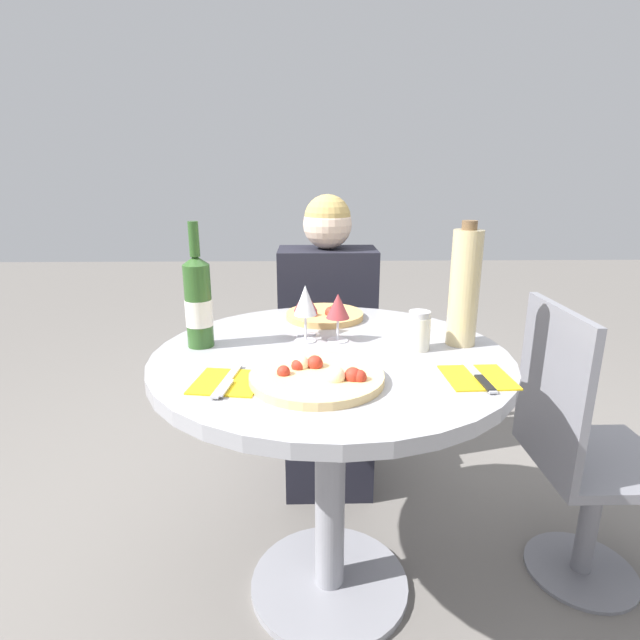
{
  "coord_description": "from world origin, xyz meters",
  "views": [
    {
      "loc": [
        -0.06,
        -1.26,
        1.24
      ],
      "look_at": [
        -0.03,
        -0.03,
        0.88
      ],
      "focal_mm": 28.0,
      "sensor_mm": 36.0,
      "label": 1
    }
  ],
  "objects": [
    {
      "name": "dining_table",
      "position": [
        0.0,
        0.0,
        0.62
      ],
      "size": [
        0.95,
        0.95,
        0.78
      ],
      "color": "gray",
      "rests_on": "ground_plane"
    },
    {
      "name": "chair_empty_side",
      "position": [
        0.75,
        0.04,
        0.42
      ],
      "size": [
        0.38,
        0.38,
        0.89
      ],
      "rotation": [
        0.0,
        0.0,
        -1.57
      ],
      "color": "slate",
      "rests_on": "ground_plane"
    },
    {
      "name": "place_setting_left",
      "position": [
        -0.25,
        -0.2,
        0.78
      ],
      "size": [
        0.17,
        0.19,
        0.01
      ],
      "color": "gold",
      "rests_on": "dining_table"
    },
    {
      "name": "pizza_large",
      "position": [
        -0.04,
        -0.19,
        0.79
      ],
      "size": [
        0.31,
        0.31,
        0.05
      ],
      "color": "#E5C17F",
      "rests_on": "dining_table"
    },
    {
      "name": "chair_behind_diner",
      "position": [
        0.02,
        0.82,
        0.42
      ],
      "size": [
        0.38,
        0.38,
        0.89
      ],
      "rotation": [
        0.0,
        0.0,
        3.14
      ],
      "color": "slate",
      "rests_on": "ground_plane"
    },
    {
      "name": "wine_glass_front_left",
      "position": [
        -0.07,
        0.09,
        0.89
      ],
      "size": [
        0.06,
        0.06,
        0.16
      ],
      "color": "silver",
      "rests_on": "dining_table"
    },
    {
      "name": "wine_glass_back_left",
      "position": [
        -0.07,
        0.16,
        0.88
      ],
      "size": [
        0.07,
        0.07,
        0.14
      ],
      "color": "silver",
      "rests_on": "dining_table"
    },
    {
      "name": "pizza_small_far",
      "position": [
        -0.01,
        0.32,
        0.79
      ],
      "size": [
        0.25,
        0.25,
        0.05
      ],
      "color": "tan",
      "rests_on": "dining_table"
    },
    {
      "name": "wine_glass_front_right",
      "position": [
        0.02,
        0.09,
        0.88
      ],
      "size": [
        0.07,
        0.07,
        0.14
      ],
      "color": "silver",
      "rests_on": "dining_table"
    },
    {
      "name": "tall_carafe",
      "position": [
        0.37,
        0.06,
        0.94
      ],
      "size": [
        0.08,
        0.08,
        0.34
      ],
      "color": "tan",
      "rests_on": "dining_table"
    },
    {
      "name": "place_setting_right",
      "position": [
        0.34,
        -0.19,
        0.78
      ],
      "size": [
        0.15,
        0.19,
        0.01
      ],
      "color": "gold",
      "rests_on": "dining_table"
    },
    {
      "name": "seated_diner",
      "position": [
        0.02,
        0.68,
        0.52
      ],
      "size": [
        0.4,
        0.47,
        1.16
      ],
      "rotation": [
        0.0,
        0.0,
        3.14
      ],
      "color": "black",
      "rests_on": "ground_plane"
    },
    {
      "name": "wine_bottle",
      "position": [
        -0.36,
        0.06,
        0.9
      ],
      "size": [
        0.07,
        0.07,
        0.34
      ],
      "color": "#2D5623",
      "rests_on": "dining_table"
    },
    {
      "name": "sugar_shaker",
      "position": [
        0.24,
        0.02,
        0.83
      ],
      "size": [
        0.06,
        0.06,
        0.11
      ],
      "color": "silver",
      "rests_on": "dining_table"
    },
    {
      "name": "ground_plane",
      "position": [
        0.0,
        0.0,
        0.0
      ],
      "size": [
        12.0,
        12.0,
        0.0
      ],
      "primitive_type": "plane",
      "color": "slate",
      "rests_on": "ground"
    }
  ]
}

